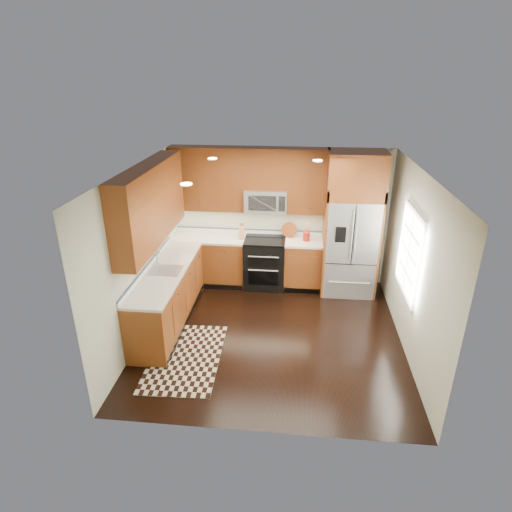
# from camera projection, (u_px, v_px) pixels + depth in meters

# --- Properties ---
(ground) EXTENTS (4.00, 4.00, 0.00)m
(ground) POSITION_uv_depth(u_px,v_px,m) (271.00, 334.00, 6.76)
(ground) COLOR black
(ground) RESTS_ON ground
(wall_back) EXTENTS (4.00, 0.02, 2.60)m
(wall_back) POSITION_uv_depth(u_px,v_px,m) (280.00, 216.00, 8.07)
(wall_back) COLOR #B1B7A4
(wall_back) RESTS_ON ground
(wall_left) EXTENTS (0.02, 4.00, 2.60)m
(wall_left) POSITION_uv_depth(u_px,v_px,m) (140.00, 254.00, 6.43)
(wall_left) COLOR #B1B7A4
(wall_left) RESTS_ON ground
(wall_right) EXTENTS (0.02, 4.00, 2.60)m
(wall_right) POSITION_uv_depth(u_px,v_px,m) (413.00, 265.00, 6.06)
(wall_right) COLOR #B1B7A4
(wall_right) RESTS_ON ground
(window) EXTENTS (0.04, 1.10, 1.30)m
(window) POSITION_uv_depth(u_px,v_px,m) (410.00, 253.00, 6.20)
(window) COLOR white
(window) RESTS_ON ground
(base_cabinets) EXTENTS (2.85, 3.00, 0.90)m
(base_cabinets) POSITION_uv_depth(u_px,v_px,m) (206.00, 280.00, 7.52)
(base_cabinets) COLOR brown
(base_cabinets) RESTS_ON ground
(countertop) EXTENTS (2.86, 3.01, 0.04)m
(countertop) POSITION_uv_depth(u_px,v_px,m) (214.00, 253.00, 7.42)
(countertop) COLOR silver
(countertop) RESTS_ON base_cabinets
(upper_cabinets) EXTENTS (2.85, 3.00, 1.15)m
(upper_cabinets) POSITION_uv_depth(u_px,v_px,m) (208.00, 189.00, 7.05)
(upper_cabinets) COLOR brown
(upper_cabinets) RESTS_ON ground
(range) EXTENTS (0.76, 0.67, 0.95)m
(range) POSITION_uv_depth(u_px,v_px,m) (265.00, 263.00, 8.12)
(range) COLOR black
(range) RESTS_ON ground
(microwave) EXTENTS (0.76, 0.40, 0.42)m
(microwave) POSITION_uv_depth(u_px,v_px,m) (266.00, 200.00, 7.76)
(microwave) COLOR #B2B2B7
(microwave) RESTS_ON ground
(refrigerator) EXTENTS (0.98, 0.75, 2.60)m
(refrigerator) POSITION_uv_depth(u_px,v_px,m) (352.00, 225.00, 7.60)
(refrigerator) COLOR #B2B2B7
(refrigerator) RESTS_ON ground
(sink_faucet) EXTENTS (0.54, 0.44, 0.37)m
(sink_faucet) POSITION_uv_depth(u_px,v_px,m) (164.00, 266.00, 6.74)
(sink_faucet) COLOR #B2B2B7
(sink_faucet) RESTS_ON countertop
(rug) EXTENTS (1.04, 1.69, 0.01)m
(rug) POSITION_uv_depth(u_px,v_px,m) (186.00, 357.00, 6.21)
(rug) COLOR black
(rug) RESTS_ON ground
(knife_block) EXTENTS (0.12, 0.16, 0.29)m
(knife_block) POSITION_uv_depth(u_px,v_px,m) (242.00, 232.00, 7.97)
(knife_block) COLOR tan
(knife_block) RESTS_ON countertop
(utensil_crock) EXTENTS (0.13, 0.13, 0.36)m
(utensil_crock) POSITION_uv_depth(u_px,v_px,m) (306.00, 234.00, 7.85)
(utensil_crock) COLOR #B01F15
(utensil_crock) RESTS_ON countertop
(cutting_board) EXTENTS (0.36, 0.36, 0.02)m
(cutting_board) POSITION_uv_depth(u_px,v_px,m) (289.00, 237.00, 8.06)
(cutting_board) COLOR brown
(cutting_board) RESTS_ON countertop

